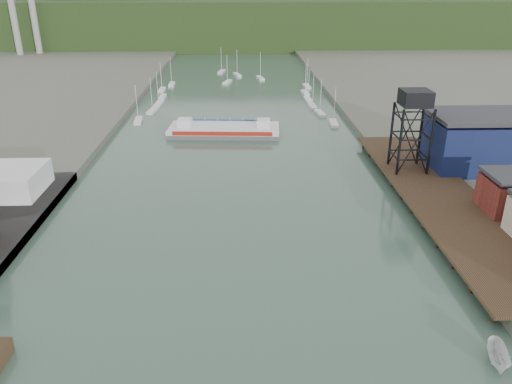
{
  "coord_description": "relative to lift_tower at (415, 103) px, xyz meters",
  "views": [
    {
      "loc": [
        1.07,
        -35.58,
        37.82
      ],
      "look_at": [
        3.85,
        42.88,
        4.0
      ],
      "focal_mm": 35.0,
      "sensor_mm": 36.0,
      "label": 1
    }
  ],
  "objects": [
    {
      "name": "lift_tower",
      "position": [
        0.0,
        0.0,
        0.0
      ],
      "size": [
        6.5,
        6.5,
        16.0
      ],
      "color": "black",
      "rests_on": "east_pier"
    },
    {
      "name": "motorboat",
      "position": [
        -6.88,
        -53.12,
        -14.62
      ],
      "size": [
        3.39,
        5.65,
        2.05
      ],
      "primitive_type": "imported",
      "rotation": [
        0.0,
        0.0,
        -0.28
      ],
      "color": "silver",
      "rests_on": "ground"
    },
    {
      "name": "distant_hills",
      "position": [
        -38.98,
        243.35,
        -5.27
      ],
      "size": [
        500.0,
        120.0,
        80.0
      ],
      "color": "black",
      "rests_on": "ground"
    },
    {
      "name": "chain_ferry",
      "position": [
        -37.79,
        32.88,
        -14.47
      ],
      "size": [
        29.26,
        13.28,
        4.12
      ],
      "rotation": [
        0.0,
        0.0,
        -0.06
      ],
      "color": "#525254",
      "rests_on": "ground"
    },
    {
      "name": "blue_shed",
      "position": [
        15.0,
        2.0,
        -8.59
      ],
      "size": [
        20.5,
        14.5,
        11.3
      ],
      "color": "#0B1333",
      "rests_on": "east_land"
    },
    {
      "name": "east_pier",
      "position": [
        2.0,
        -13.0,
        -13.75
      ],
      "size": [
        14.0,
        70.0,
        2.45
      ],
      "color": "black",
      "rests_on": "ground"
    },
    {
      "name": "marina_sailboats",
      "position": [
        -34.92,
        80.46,
        -15.3
      ],
      "size": [
        57.71,
        92.65,
        0.9
      ],
      "color": "silver",
      "rests_on": "ground"
    }
  ]
}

